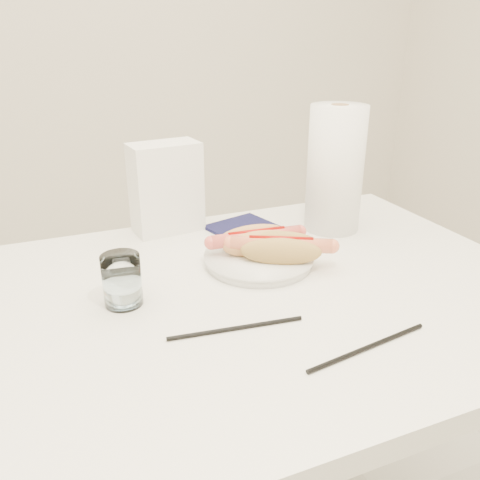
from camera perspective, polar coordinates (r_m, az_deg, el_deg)
name	(u,v)px	position (r m, az deg, el deg)	size (l,w,h in m)	color
table	(232,321)	(0.94, -0.88, -9.30)	(1.20, 0.80, 0.75)	white
plate	(259,260)	(1.02, 2.18, -2.34)	(0.22, 0.22, 0.02)	white
hotdog_left	(257,241)	(1.02, 1.92, -0.07)	(0.20, 0.09, 0.05)	tan
hotdog_right	(281,248)	(0.99, 4.74, -0.97)	(0.19, 0.14, 0.06)	tan
water_glass	(122,280)	(0.88, -13.49, -4.53)	(0.07, 0.07, 0.09)	white
chopstick_near	(236,328)	(0.80, -0.46, -10.15)	(0.01, 0.01, 0.22)	black
chopstick_far	(368,347)	(0.79, 14.58, -11.90)	(0.01, 0.01, 0.23)	black
napkin_box	(166,188)	(1.17, -8.54, 5.98)	(0.16, 0.09, 0.21)	white
navy_napkin	(245,229)	(1.19, 0.61, 1.29)	(0.15, 0.15, 0.01)	#12123A
paper_towel_roll	(335,169)	(1.18, 10.93, 8.02)	(0.13, 0.13, 0.29)	white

